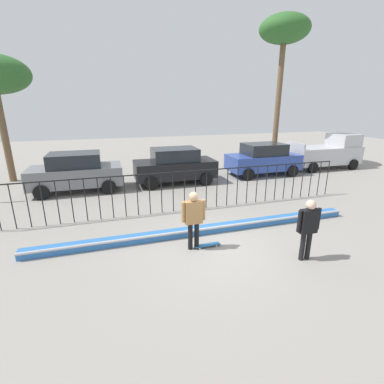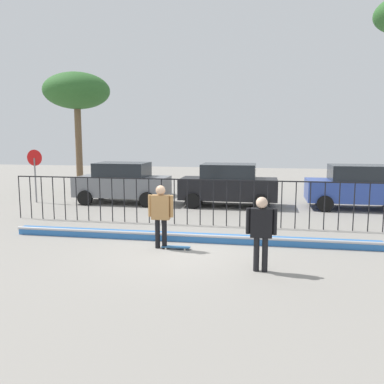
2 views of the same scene
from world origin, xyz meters
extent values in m
plane|color=gray|center=(0.00, 0.00, 0.00)|extent=(60.00, 60.00, 0.00)
cube|color=#2D6BB7|center=(0.00, 1.08, 0.11)|extent=(11.00, 0.36, 0.22)
cylinder|color=#B2B2B7|center=(0.00, 0.90, 0.22)|extent=(11.00, 0.09, 0.09)
cylinder|color=black|center=(-7.00, 3.31, 0.82)|extent=(0.04, 0.04, 1.63)
cylinder|color=black|center=(-6.53, 3.31, 0.82)|extent=(0.04, 0.04, 1.63)
cylinder|color=black|center=(-6.07, 3.31, 0.82)|extent=(0.04, 0.04, 1.63)
cylinder|color=black|center=(-5.60, 3.31, 0.82)|extent=(0.04, 0.04, 1.63)
cylinder|color=black|center=(-5.13, 3.31, 0.82)|extent=(0.04, 0.04, 1.63)
cylinder|color=black|center=(-4.67, 3.31, 0.82)|extent=(0.04, 0.04, 1.63)
cylinder|color=black|center=(-4.20, 3.31, 0.82)|extent=(0.04, 0.04, 1.63)
cylinder|color=black|center=(-3.73, 3.31, 0.82)|extent=(0.04, 0.04, 1.63)
cylinder|color=black|center=(-3.27, 3.31, 0.82)|extent=(0.04, 0.04, 1.63)
cylinder|color=black|center=(-2.80, 3.31, 0.82)|extent=(0.04, 0.04, 1.63)
cylinder|color=black|center=(-2.33, 3.31, 0.82)|extent=(0.04, 0.04, 1.63)
cylinder|color=black|center=(-1.87, 3.31, 0.82)|extent=(0.04, 0.04, 1.63)
cylinder|color=black|center=(-1.40, 3.31, 0.82)|extent=(0.04, 0.04, 1.63)
cylinder|color=black|center=(-0.93, 3.31, 0.82)|extent=(0.04, 0.04, 1.63)
cylinder|color=black|center=(-0.47, 3.31, 0.82)|extent=(0.04, 0.04, 1.63)
cylinder|color=black|center=(0.00, 3.31, 0.82)|extent=(0.04, 0.04, 1.63)
cylinder|color=black|center=(0.47, 3.31, 0.82)|extent=(0.04, 0.04, 1.63)
cylinder|color=black|center=(0.93, 3.31, 0.82)|extent=(0.04, 0.04, 1.63)
cylinder|color=black|center=(1.40, 3.31, 0.82)|extent=(0.04, 0.04, 1.63)
cylinder|color=black|center=(1.87, 3.31, 0.82)|extent=(0.04, 0.04, 1.63)
cylinder|color=black|center=(2.33, 3.31, 0.82)|extent=(0.04, 0.04, 1.63)
cylinder|color=black|center=(2.80, 3.31, 0.82)|extent=(0.04, 0.04, 1.63)
cylinder|color=black|center=(3.27, 3.31, 0.82)|extent=(0.04, 0.04, 1.63)
cylinder|color=black|center=(3.73, 3.31, 0.82)|extent=(0.04, 0.04, 1.63)
cylinder|color=black|center=(4.20, 3.31, 0.82)|extent=(0.04, 0.04, 1.63)
cylinder|color=black|center=(4.67, 3.31, 0.82)|extent=(0.04, 0.04, 1.63)
cylinder|color=black|center=(5.13, 3.31, 0.82)|extent=(0.04, 0.04, 1.63)
cylinder|color=black|center=(5.60, 3.31, 0.82)|extent=(0.04, 0.04, 1.63)
cylinder|color=black|center=(6.07, 3.31, 0.82)|extent=(0.04, 0.04, 1.63)
cube|color=black|center=(0.00, 3.31, 1.61)|extent=(14.00, 0.04, 0.04)
cylinder|color=black|center=(-0.71, 0.17, 0.41)|extent=(0.14, 0.14, 0.83)
cylinder|color=black|center=(-0.51, 0.17, 0.41)|extent=(0.14, 0.14, 0.83)
cube|color=#A87A47|center=(-0.61, 0.17, 1.17)|extent=(0.50, 0.22, 0.68)
sphere|color=tan|center=(-0.61, 0.17, 1.64)|extent=(0.27, 0.27, 0.27)
cylinder|color=#A87A47|center=(-0.92, 0.17, 1.20)|extent=(0.11, 0.11, 0.61)
cylinder|color=#A87A47|center=(-0.31, 0.17, 1.20)|extent=(0.11, 0.11, 0.61)
cube|color=#26598C|center=(-0.18, 0.14, 0.06)|extent=(0.80, 0.20, 0.02)
cylinder|color=silver|center=(0.09, 0.21, 0.03)|extent=(0.05, 0.03, 0.05)
cylinder|color=silver|center=(0.09, 0.06, 0.03)|extent=(0.05, 0.03, 0.05)
cylinder|color=silver|center=(-0.45, 0.21, 0.03)|extent=(0.05, 0.03, 0.05)
cylinder|color=silver|center=(-0.45, 0.06, 0.03)|extent=(0.05, 0.03, 0.05)
cylinder|color=black|center=(2.06, -1.32, 0.41)|extent=(0.14, 0.14, 0.81)
cylinder|color=black|center=(2.25, -1.32, 0.41)|extent=(0.14, 0.14, 0.81)
cube|color=black|center=(2.16, -1.32, 1.15)|extent=(0.50, 0.21, 0.67)
sphere|color=beige|center=(2.16, -1.32, 1.62)|extent=(0.27, 0.27, 0.27)
cylinder|color=black|center=(1.86, -1.32, 1.18)|extent=(0.11, 0.11, 0.60)
cylinder|color=black|center=(2.46, -1.32, 1.18)|extent=(0.11, 0.11, 0.60)
cube|color=slate|center=(-4.35, 7.41, 0.79)|extent=(4.30, 1.90, 0.90)
cube|color=#1E2328|center=(-4.35, 7.41, 1.57)|extent=(2.37, 1.71, 0.66)
cylinder|color=black|center=(-2.88, 8.36, 0.34)|extent=(0.68, 0.22, 0.68)
cylinder|color=black|center=(-2.88, 6.46, 0.34)|extent=(0.68, 0.22, 0.68)
cylinder|color=black|center=(-5.81, 8.36, 0.34)|extent=(0.68, 0.22, 0.68)
cylinder|color=black|center=(-5.81, 6.46, 0.34)|extent=(0.68, 0.22, 0.68)
cube|color=black|center=(0.63, 7.44, 0.79)|extent=(4.30, 1.90, 0.90)
cube|color=#1E2328|center=(0.63, 7.44, 1.57)|extent=(2.37, 1.71, 0.66)
cylinder|color=black|center=(2.09, 8.39, 0.34)|extent=(0.68, 0.22, 0.68)
cylinder|color=black|center=(2.09, 6.49, 0.34)|extent=(0.68, 0.22, 0.68)
cylinder|color=black|center=(-0.83, 8.39, 0.34)|extent=(0.68, 0.22, 0.68)
cylinder|color=black|center=(-0.83, 6.49, 0.34)|extent=(0.68, 0.22, 0.68)
cube|color=#2D479E|center=(6.18, 7.68, 0.79)|extent=(4.30, 1.90, 0.90)
cube|color=#1E2328|center=(6.18, 7.68, 1.57)|extent=(2.37, 1.71, 0.66)
cylinder|color=black|center=(4.72, 8.63, 0.34)|extent=(0.68, 0.22, 0.68)
cylinder|color=black|center=(4.72, 6.73, 0.34)|extent=(0.68, 0.22, 0.68)
cylinder|color=slate|center=(-8.45, 6.81, 1.05)|extent=(0.07, 0.07, 2.10)
cylinder|color=red|center=(-8.45, 6.83, 2.12)|extent=(0.76, 0.02, 0.76)
cylinder|color=brown|center=(-7.99, 10.54, 2.30)|extent=(0.36, 0.36, 4.60)
ellipsoid|color=#2D6028|center=(-7.99, 10.54, 5.58)|extent=(3.59, 3.59, 1.97)
camera|label=1|loc=(-2.87, -6.96, 4.14)|focal=26.09mm
camera|label=2|loc=(2.19, -10.50, 3.12)|focal=37.69mm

